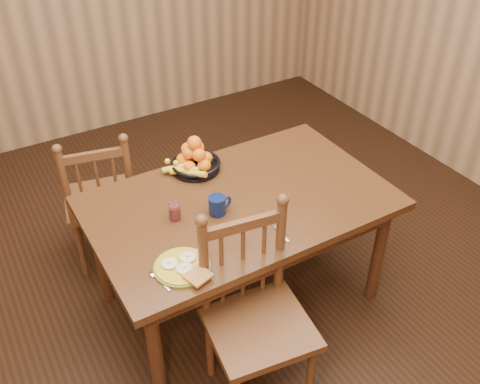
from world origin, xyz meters
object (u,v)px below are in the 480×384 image
chair_far (101,200)px  fruit_bowl (194,160)px  coffee_mug (218,205)px  dining_table (240,212)px  breakfast_plate (183,267)px  chair_near (256,318)px

chair_far → fruit_bowl: 0.70m
chair_far → coffee_mug: (0.40, -0.80, 0.33)m
dining_table → fruit_bowl: bearing=101.9°
coffee_mug → fruit_bowl: 0.43m
chair_far → breakfast_plate: bearing=105.5°
coffee_mug → fruit_bowl: (0.08, 0.42, 0.02)m
breakfast_plate → coffee_mug: coffee_mug is taller
chair_near → fruit_bowl: 1.00m
chair_far → chair_near: chair_near is taller
breakfast_plate → coffee_mug: 0.44m
coffee_mug → chair_near: bearing=-99.5°
breakfast_plate → chair_near: bearing=-43.4°
chair_far → coffee_mug: size_ratio=7.19×
chair_near → fruit_bowl: bearing=88.3°
breakfast_plate → fruit_bowl: fruit_bowl is taller
chair_near → coffee_mug: chair_near is taller
dining_table → chair_far: chair_far is taller
dining_table → fruit_bowl: (-0.08, 0.38, 0.15)m
coffee_mug → fruit_bowl: bearing=79.8°
fruit_bowl → dining_table: bearing=-78.1°
chair_near → coffee_mug: 0.60m
dining_table → chair_far: (-0.56, 0.76, -0.20)m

